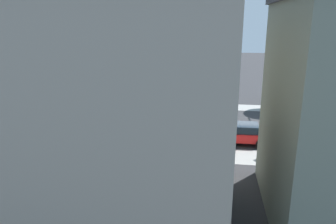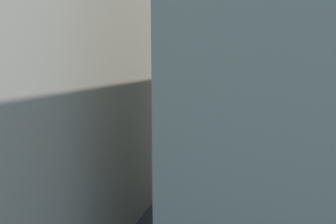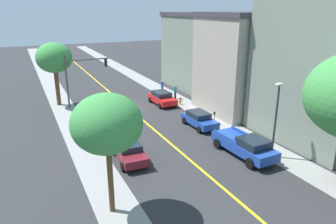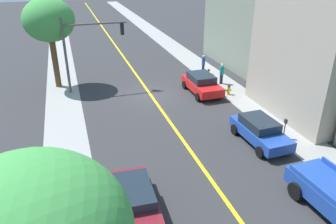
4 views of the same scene
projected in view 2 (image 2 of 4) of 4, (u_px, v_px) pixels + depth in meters
name	position (u px, v px, depth m)	size (l,w,h in m)	color
ground_plane	(235.00, 138.00, 22.59)	(140.00, 140.00, 0.00)	#2D2D30
sidewalk_left	(224.00, 167.00, 16.35)	(2.55, 126.00, 0.01)	gray
sidewalk_right	(241.00, 122.00, 28.82)	(2.55, 126.00, 0.01)	gray
road_centerline_stripe	(235.00, 138.00, 22.59)	(0.20, 126.00, 0.00)	yellow
corner_shop_building	(41.00, 75.00, 11.26)	(12.25, 8.26, 10.39)	#A39989
street_tree_right_corner	(292.00, 65.00, 26.92)	(3.97, 3.97, 7.17)	brown
street_tree_left_far	(79.00, 67.00, 33.62)	(3.70, 3.70, 6.76)	brown
fire_hydrant	(195.00, 153.00, 17.48)	(0.44, 0.24, 0.83)	yellow
parking_meter	(89.00, 137.00, 19.61)	(0.12, 0.18, 1.26)	#4C4C51
traffic_light_mast	(271.00, 83.00, 25.37)	(4.98, 0.32, 5.90)	#474C47
red_sedan_left_curb	(217.00, 140.00, 18.90)	(2.18, 4.25, 1.51)	red
maroon_sedan_right_curb	(111.00, 112.00, 30.04)	(2.14, 4.39, 1.37)	maroon
blue_sedan_left_curb	(102.00, 132.00, 21.17)	(2.05, 4.15, 1.43)	#1E429E
blue_pickup_truck	(25.00, 124.00, 23.27)	(2.45, 5.70, 1.70)	#1E429E
pedestrian_blue_shirt	(297.00, 154.00, 15.58)	(0.31, 0.31, 1.75)	black
pedestrian_teal_shirt	(237.00, 150.00, 16.16)	(0.36, 0.36, 1.79)	black
small_dog	(279.00, 161.00, 16.04)	(0.87, 0.43, 0.65)	#4C3828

